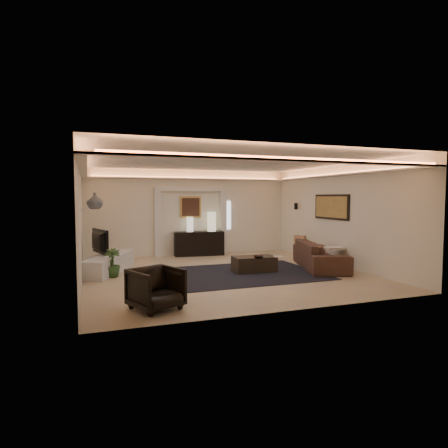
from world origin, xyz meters
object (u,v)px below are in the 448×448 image
object	(u,v)px
console	(199,244)
coffee_table	(254,264)
sofa	(320,255)
armchair	(156,289)

from	to	relation	value
console	coffee_table	bearing A→B (deg)	-73.89
console	sofa	xyz separation A→B (m)	(2.55, -3.44, -0.03)
sofa	armchair	world-z (taller)	armchair
armchair	console	bearing A→B (deg)	43.36
sofa	coffee_table	world-z (taller)	sofa
coffee_table	armchair	world-z (taller)	armchair
coffee_table	armchair	bearing A→B (deg)	-137.40
console	sofa	distance (m)	4.28
console	sofa	world-z (taller)	console
coffee_table	armchair	xyz separation A→B (m)	(-3.05, -2.58, 0.17)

